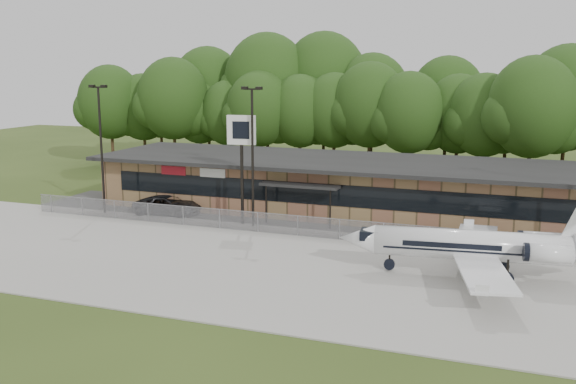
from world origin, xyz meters
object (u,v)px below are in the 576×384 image
at_px(terminal, 346,185).
at_px(business_jet, 481,247).
at_px(suv, 168,205).
at_px(pole_sign, 241,142).

distance_m(terminal, business_jet, 17.96).
height_order(business_jet, suv, business_jet).
bearing_deg(business_jet, suv, 155.22).
bearing_deg(terminal, suv, -154.77).
relative_size(suv, pole_sign, 0.66).
height_order(business_jet, pole_sign, pole_sign).
distance_m(business_jet, pole_sign, 19.20).
xyz_separation_m(suv, pole_sign, (6.96, -1.04, 5.49)).
bearing_deg(suv, terminal, -70.17).
bearing_deg(terminal, pole_sign, -129.97).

